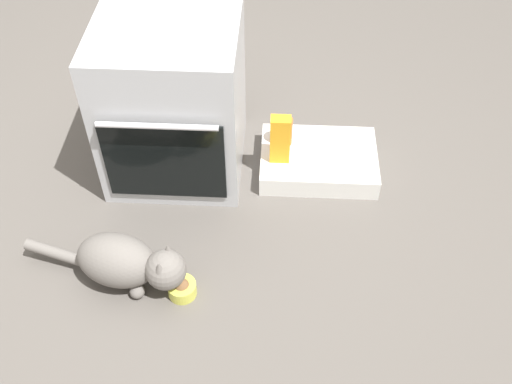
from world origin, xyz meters
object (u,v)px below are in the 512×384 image
pantry_cabinet (318,160)px  juice_carton (280,139)px  cat (126,262)px  sauce_jar (284,131)px  oven (173,100)px  food_bowl (182,288)px

pantry_cabinet → juice_carton: size_ratio=2.26×
pantry_cabinet → cat: size_ratio=0.79×
cat → sauce_jar: bearing=64.4°
oven → sauce_jar: oven is taller
juice_carton → oven: bearing=171.4°
oven → juice_carton: oven is taller
sauce_jar → juice_carton: 0.12m
cat → juice_carton: bearing=60.5°
pantry_cabinet → cat: (-0.77, -0.69, 0.07)m
pantry_cabinet → food_bowl: size_ratio=4.77×
food_bowl → sauce_jar: 0.89m
oven → juice_carton: 0.50m
oven → food_bowl: bearing=-81.4°
food_bowl → cat: bearing=167.1°
juice_carton → sauce_jar: bearing=81.9°
oven → pantry_cabinet: oven is taller
cat → sauce_jar: 0.96m
oven → food_bowl: (0.11, -0.76, -0.33)m
oven → pantry_cabinet: (0.66, -0.02, -0.31)m
sauce_jar → oven: bearing=-175.4°
cat → juice_carton: (0.58, 0.64, 0.10)m
pantry_cabinet → food_bowl: (-0.55, -0.74, -0.02)m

